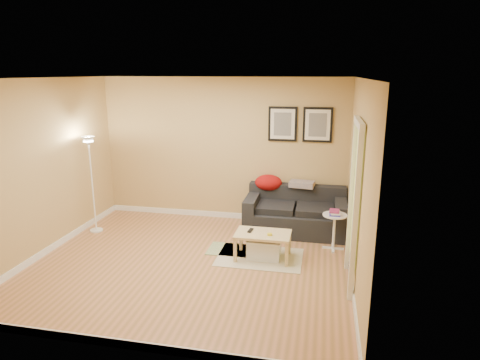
{
  "coord_description": "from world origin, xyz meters",
  "views": [
    {
      "loc": [
        1.8,
        -5.31,
        2.67
      ],
      "look_at": [
        0.55,
        0.85,
        1.05
      ],
      "focal_mm": 31.3,
      "sensor_mm": 36.0,
      "label": 1
    }
  ],
  "objects_px": {
    "sofa": "(295,211)",
    "side_table": "(334,232)",
    "book_stack": "(335,212)",
    "storage_bin": "(264,248)",
    "floor_lamp": "(93,187)",
    "coffee_table": "(263,246)"
  },
  "relations": [
    {
      "from": "storage_bin",
      "to": "coffee_table",
      "type": "bearing_deg",
      "value": -125.72
    },
    {
      "from": "storage_bin",
      "to": "book_stack",
      "type": "xyz_separation_m",
      "value": [
        1.01,
        0.53,
        0.45
      ]
    },
    {
      "from": "floor_lamp",
      "to": "storage_bin",
      "type": "bearing_deg",
      "value": -9.41
    },
    {
      "from": "floor_lamp",
      "to": "coffee_table",
      "type": "bearing_deg",
      "value": -9.87
    },
    {
      "from": "sofa",
      "to": "book_stack",
      "type": "distance_m",
      "value": 0.93
    },
    {
      "from": "storage_bin",
      "to": "side_table",
      "type": "distance_m",
      "value": 1.15
    },
    {
      "from": "side_table",
      "to": "book_stack",
      "type": "bearing_deg",
      "value": -120.22
    },
    {
      "from": "coffee_table",
      "to": "book_stack",
      "type": "bearing_deg",
      "value": 43.58
    },
    {
      "from": "book_stack",
      "to": "floor_lamp",
      "type": "xyz_separation_m",
      "value": [
        -4.02,
        -0.03,
        0.18
      ]
    },
    {
      "from": "coffee_table",
      "to": "storage_bin",
      "type": "height_order",
      "value": "coffee_table"
    },
    {
      "from": "book_stack",
      "to": "storage_bin",
      "type": "bearing_deg",
      "value": -172.96
    },
    {
      "from": "coffee_table",
      "to": "storage_bin",
      "type": "xyz_separation_m",
      "value": [
        0.02,
        0.02,
        -0.05
      ]
    },
    {
      "from": "sofa",
      "to": "side_table",
      "type": "distance_m",
      "value": 0.9
    },
    {
      "from": "storage_bin",
      "to": "side_table",
      "type": "height_order",
      "value": "side_table"
    },
    {
      "from": "sofa",
      "to": "coffee_table",
      "type": "bearing_deg",
      "value": -108.01
    },
    {
      "from": "sofa",
      "to": "coffee_table",
      "type": "distance_m",
      "value": 1.26
    },
    {
      "from": "coffee_table",
      "to": "storage_bin",
      "type": "distance_m",
      "value": 0.06
    },
    {
      "from": "book_stack",
      "to": "side_table",
      "type": "bearing_deg",
      "value": 39.03
    },
    {
      "from": "coffee_table",
      "to": "side_table",
      "type": "xyz_separation_m",
      "value": [
        1.03,
        0.56,
        0.08
      ]
    },
    {
      "from": "storage_bin",
      "to": "sofa",
      "type": "bearing_deg",
      "value": 72.39
    },
    {
      "from": "sofa",
      "to": "floor_lamp",
      "type": "height_order",
      "value": "floor_lamp"
    },
    {
      "from": "side_table",
      "to": "floor_lamp",
      "type": "bearing_deg",
      "value": -179.47
    }
  ]
}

